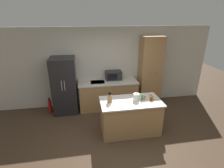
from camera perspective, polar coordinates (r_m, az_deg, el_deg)
name	(u,v)px	position (r m, az deg, el deg)	size (l,w,h in m)	color
ground_plane	(118,146)	(4.42, 2.13, -19.69)	(14.00, 14.00, 0.00)	#423021
wall_back	(105,67)	(5.85, -2.35, 5.55)	(7.20, 0.06, 2.60)	beige
refrigerator	(65,86)	(5.61, -15.22, -0.49)	(0.73, 0.74, 1.76)	black
back_counter	(108,94)	(5.81, -1.29, -3.37)	(1.91, 0.71, 0.92)	#9E7547
pantry_cabinet	(150,71)	(5.99, 12.29, 4.04)	(0.70, 0.54, 2.32)	#9E7547
kitchen_island	(130,116)	(4.67, 5.96, -10.39)	(1.55, 0.83, 0.89)	#9E7547
microwave	(113,75)	(5.75, 0.48, 2.86)	(0.52, 0.33, 0.28)	#232326
knife_block	(110,98)	(4.33, -0.77, -4.68)	(0.10, 0.08, 0.29)	#9E7547
spice_bottle_tall_dark	(153,98)	(4.58, 13.21, -4.39)	(0.05, 0.05, 0.13)	orange
spice_bottle_short_red	(151,99)	(4.54, 12.63, -4.74)	(0.06, 0.06, 0.10)	#563319
spice_bottle_amber_oil	(144,98)	(4.55, 10.56, -4.54)	(0.05, 0.05, 0.10)	orange
spice_bottle_green_herb	(142,98)	(4.50, 9.81, -4.39)	(0.05, 0.05, 0.16)	#337033
spice_bottle_pale_salt	(151,96)	(4.66, 12.49, -3.79)	(0.06, 0.06, 0.14)	gold
kettle	(136,97)	(4.47, 7.94, -4.22)	(0.16, 0.16, 0.21)	white
fire_extinguisher	(50,106)	(5.94, -19.57, -6.73)	(0.10, 0.10, 0.51)	red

